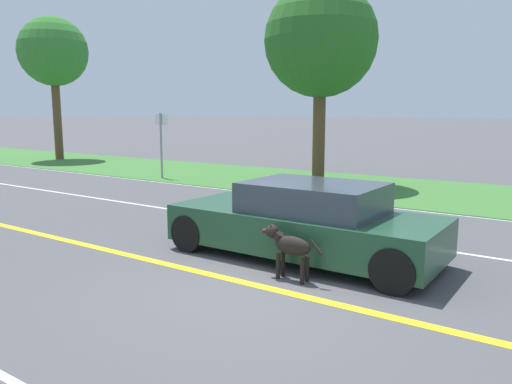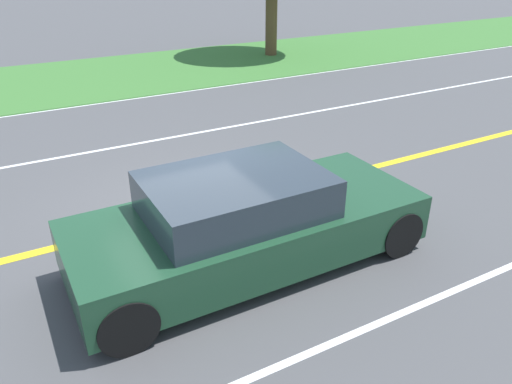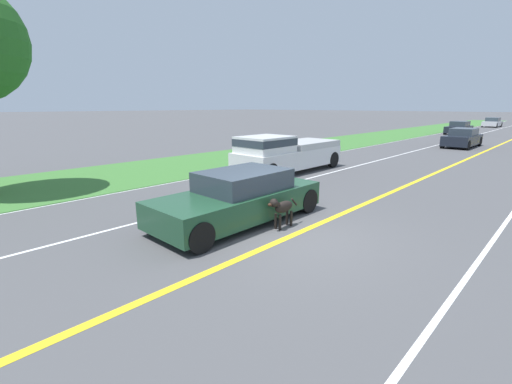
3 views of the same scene
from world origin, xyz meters
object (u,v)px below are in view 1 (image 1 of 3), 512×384
at_px(street_sign, 161,137).
at_px(ego_car, 306,222).
at_px(roadside_tree_right_near, 321,41).
at_px(roadside_tree_right_far, 53,53).
at_px(dog, 288,245).

bearing_deg(street_sign, ego_car, -122.52).
bearing_deg(ego_car, roadside_tree_right_near, 26.11).
xyz_separation_m(ego_car, roadside_tree_right_far, (8.46, 19.58, 4.91)).
bearing_deg(dog, ego_car, 18.06).
distance_m(roadside_tree_right_far, street_sign, 10.96).
xyz_separation_m(ego_car, street_sign, (6.14, 9.63, 0.93)).
distance_m(dog, roadside_tree_right_far, 22.67).
relative_size(ego_car, dog, 4.35).
bearing_deg(street_sign, roadside_tree_right_near, -69.19).
xyz_separation_m(dog, roadside_tree_right_far, (9.61, 19.91, 5.01)).
height_order(ego_car, street_sign, street_sign).
distance_m(dog, roadside_tree_right_near, 11.26).
bearing_deg(ego_car, dog, -163.63).
bearing_deg(roadside_tree_right_near, ego_car, -153.89).
bearing_deg(roadside_tree_right_near, street_sign, 110.81).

